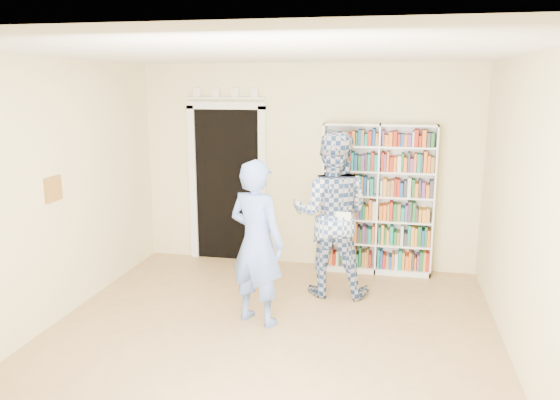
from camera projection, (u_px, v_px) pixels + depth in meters
name	position (u px, v px, depth m)	size (l,w,h in m)	color
floor	(264.00, 346.00, 5.18)	(5.00, 5.00, 0.00)	#9C724B
ceiling	(262.00, 53.00, 4.61)	(5.00, 5.00, 0.00)	white
wall_back	(306.00, 167.00, 7.29)	(4.50, 4.50, 0.00)	beige
wall_left	(40.00, 198.00, 5.34)	(5.00, 5.00, 0.00)	beige
wall_right	(531.00, 221.00, 4.45)	(5.00, 5.00, 0.00)	beige
bookshelf	(378.00, 199.00, 7.03)	(1.42, 0.27, 1.95)	white
doorway	(227.00, 177.00, 7.52)	(1.10, 0.08, 2.43)	black
wall_art	(53.00, 189.00, 5.52)	(0.03, 0.25, 0.25)	brown
man_blue	(257.00, 243.00, 5.55)	(0.63, 0.41, 1.72)	#5F80D3
man_plaid	(331.00, 214.00, 6.31)	(0.93, 0.73, 1.92)	navy
paper_sheet	(342.00, 224.00, 6.04)	(0.19, 0.01, 0.27)	white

